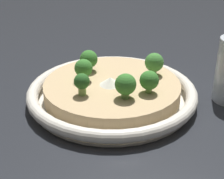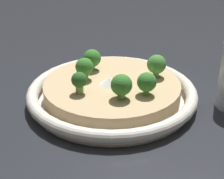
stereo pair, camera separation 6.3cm
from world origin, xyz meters
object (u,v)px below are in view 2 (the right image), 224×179
risotto_bowl (112,92)px  broccoli_front_left (79,81)px  broccoli_back_right (157,65)px  broccoli_front_right (147,82)px  broccoli_front (121,85)px  broccoli_back_left (92,58)px  broccoli_left (84,67)px

risotto_bowl → broccoli_front_left: size_ratio=8.09×
risotto_bowl → broccoli_back_right: 0.10m
risotto_bowl → broccoli_front_right: (0.07, -0.02, 0.04)m
risotto_bowl → broccoli_front: (0.04, -0.05, 0.04)m
broccoli_front_left → broccoli_front: 0.07m
broccoli_back_left → broccoli_front_right: (0.13, -0.06, -0.00)m
broccoli_back_left → risotto_bowl: bearing=-32.7°
risotto_bowl → broccoli_back_left: 0.08m
risotto_bowl → broccoli_front: bearing=-52.2°
broccoli_front_left → broccoli_back_left: bearing=103.9°
broccoli_back_left → broccoli_front_right: bearing=-23.5°
broccoli_back_left → broccoli_front_left: (0.02, -0.10, -0.00)m
broccoli_back_right → broccoli_front_left: broccoli_back_right is taller
broccoli_front_left → broccoli_front_right: 0.11m
broccoli_back_left → broccoli_left: (0.01, -0.05, 0.00)m
broccoli_front_right → broccoli_back_right: bearing=94.5°
broccoli_back_right → broccoli_front: 0.11m
risotto_bowl → broccoli_front_right: 0.09m
broccoli_front → broccoli_back_right: bearing=75.5°
risotto_bowl → broccoli_front: 0.08m
broccoli_back_right → broccoli_front_right: 0.08m
broccoli_front_right → broccoli_back_left: bearing=156.5°
broccoli_back_right → broccoli_left: 0.13m
broccoli_front → risotto_bowl: bearing=127.8°
broccoli_back_right → broccoli_left: (-0.12, -0.06, -0.00)m
broccoli_front_left → broccoli_left: size_ratio=0.93×
broccoli_front_left → broccoli_left: broccoli_left is taller
risotto_bowl → broccoli_front_left: (-0.03, -0.06, 0.04)m
broccoli_front_left → broccoli_front: bearing=8.2°
broccoli_back_left → broccoli_left: bearing=-81.4°
risotto_bowl → broccoli_back_right: size_ratio=7.26×
broccoli_front_right → broccoli_left: broccoli_left is taller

